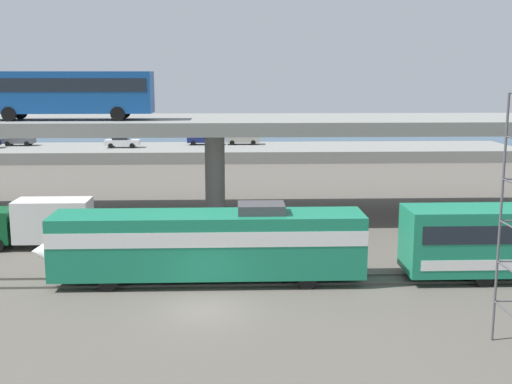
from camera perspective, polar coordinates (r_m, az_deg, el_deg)
name	(u,v)px	position (r m, az deg, el deg)	size (l,w,h in m)	color
ground_plane	(205,309)	(30.50, -4.54, -10.29)	(260.00, 260.00, 0.00)	#565149
rail_strip_near	(207,285)	(33.56, -4.31, -8.22)	(110.00, 0.12, 0.12)	#59544C
rail_strip_far	(208,277)	(34.94, -4.22, -7.46)	(110.00, 0.12, 0.12)	#59544C
train_locomotive	(193,242)	(33.68, -5.58, -4.38)	(17.14, 3.04, 4.18)	#197A56
highway_overpass	(214,126)	(48.68, -3.69, 5.81)	(96.00, 10.86, 7.53)	gray
transit_bus_on_overpass	(67,91)	(47.88, -16.35, 8.58)	(12.00, 2.68, 3.40)	#14478C
service_truck_west	(39,222)	(42.61, -18.59, -2.52)	(6.80, 2.46, 3.04)	#0C4C26
pier_parking_lot	(222,152)	(84.12, -3.02, 3.52)	(75.88, 12.33, 1.45)	gray
parked_car_0	(19,140)	(90.79, -20.23, 4.35)	(4.03, 1.82, 1.50)	#515459
parked_car_2	(243,139)	(86.68, -1.16, 4.73)	(4.52, 2.00, 1.50)	#9E998C
parked_car_3	(204,139)	(86.64, -4.62, 4.70)	(4.33, 1.93, 1.50)	navy
parked_car_4	(122,142)	(84.65, -11.75, 4.38)	(4.38, 1.82, 1.50)	silver
harbor_water	(224,140)	(107.06, -2.84, 4.61)	(140.00, 36.00, 0.01)	#2D5170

